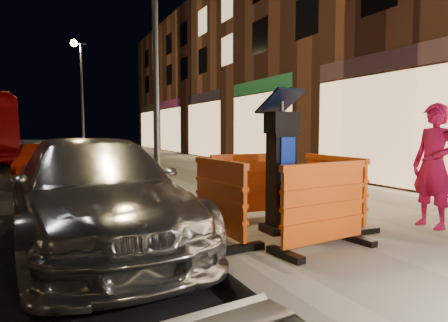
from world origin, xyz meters
name	(u,v)px	position (x,y,z in m)	size (l,w,h in m)	color
ground_plane	(200,253)	(0.00, 0.00, 0.00)	(120.00, 120.00, 0.00)	black
sidewalk	(374,224)	(3.00, 0.00, 0.07)	(6.00, 60.00, 0.15)	gray
kerb	(200,247)	(0.00, 0.00, 0.07)	(0.30, 60.00, 0.15)	slate
parking_kiosk	(281,165)	(1.22, 0.00, 1.10)	(0.60, 0.60, 1.89)	black
barrier_front	(324,207)	(1.22, -0.95, 0.68)	(1.35, 0.56, 1.06)	#F35813
barrier_back	(249,186)	(1.22, 0.95, 0.68)	(1.35, 0.56, 1.06)	#F35813
barrier_kerbside	(219,200)	(0.27, 0.00, 0.68)	(1.35, 0.56, 1.06)	#F35813
barrier_bldgside	(334,191)	(2.17, 0.00, 0.68)	(1.35, 0.56, 1.06)	#F35813
car_silver	(96,243)	(-1.18, 1.03, 0.00)	(2.06, 5.07, 1.47)	#AFAFB4
car_red	(49,182)	(-1.64, 8.39, 0.00)	(1.29, 3.71, 1.22)	#9B1B06
man	(434,166)	(3.41, -0.73, 1.07)	(0.67, 0.44, 1.84)	maroon
street_lamp_mid	(156,50)	(0.25, 3.00, 3.15)	(0.12, 0.12, 6.00)	#3F3F44
street_lamp_far	(82,101)	(0.25, 18.00, 3.15)	(0.12, 0.12, 6.00)	#3F3F44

